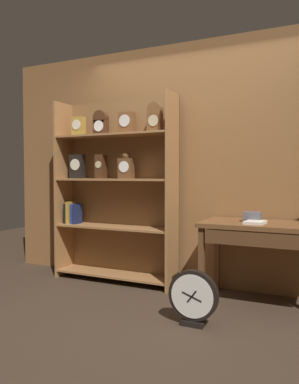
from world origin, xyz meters
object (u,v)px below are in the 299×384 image
at_px(bookshelf, 114,185).
at_px(open_repair_manual, 255,222).
at_px(toolbox_small, 253,217).
at_px(workbench, 272,234).
at_px(round_clock_large, 193,297).

relative_size(bookshelf, open_repair_manual, 9.21).
bearing_deg(open_repair_manual, toolbox_small, 115.70).
bearing_deg(toolbox_small, workbench, -12.29).
bearing_deg(toolbox_small, open_repair_manual, -69.78).
height_order(workbench, open_repair_manual, open_repair_manual).
relative_size(bookshelf, toolbox_small, 13.23).
height_order(bookshelf, toolbox_small, bookshelf).
xyz_separation_m(bookshelf, round_clock_large, (1.23, -0.86, -0.85)).
relative_size(workbench, open_repair_manual, 5.68).
relative_size(bookshelf, round_clock_large, 4.60).
distance_m(toolbox_small, open_repair_manual, 0.14).
xyz_separation_m(bookshelf, toolbox_small, (1.54, -0.12, -0.27)).
relative_size(workbench, round_clock_large, 2.84).
height_order(open_repair_manual, round_clock_large, open_repair_manual).
xyz_separation_m(toolbox_small, open_repair_manual, (0.05, -0.12, -0.03)).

